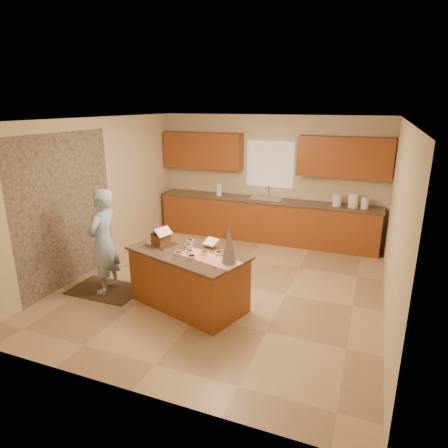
% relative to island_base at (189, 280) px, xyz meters
% --- Properties ---
extents(floor, '(5.50, 5.50, 0.00)m').
position_rel_island_base_xyz_m(floor, '(0.26, 0.84, -0.41)').
color(floor, tan).
rests_on(floor, ground).
extents(ceiling, '(5.50, 5.50, 0.00)m').
position_rel_island_base_xyz_m(ceiling, '(0.26, 0.84, 2.29)').
color(ceiling, silver).
rests_on(ceiling, floor).
extents(wall_back, '(5.50, 5.50, 0.00)m').
position_rel_island_base_xyz_m(wall_back, '(0.26, 3.59, 0.94)').
color(wall_back, beige).
rests_on(wall_back, floor).
extents(wall_front, '(5.50, 5.50, 0.00)m').
position_rel_island_base_xyz_m(wall_front, '(0.26, -1.91, 0.94)').
color(wall_front, beige).
rests_on(wall_front, floor).
extents(wall_left, '(5.50, 5.50, 0.00)m').
position_rel_island_base_xyz_m(wall_left, '(-2.24, 0.84, 0.94)').
color(wall_left, beige).
rests_on(wall_left, floor).
extents(wall_right, '(5.50, 5.50, 0.00)m').
position_rel_island_base_xyz_m(wall_right, '(2.76, 0.84, 0.94)').
color(wall_right, beige).
rests_on(wall_right, floor).
extents(stone_accent, '(0.00, 2.50, 2.50)m').
position_rel_island_base_xyz_m(stone_accent, '(-2.22, 0.04, 0.84)').
color(stone_accent, gray).
rests_on(stone_accent, wall_left).
extents(window_curtain, '(1.05, 0.03, 1.00)m').
position_rel_island_base_xyz_m(window_curtain, '(0.26, 3.56, 1.24)').
color(window_curtain, white).
rests_on(window_curtain, wall_back).
extents(back_counter_base, '(4.80, 0.60, 0.88)m').
position_rel_island_base_xyz_m(back_counter_base, '(0.26, 3.29, 0.03)').
color(back_counter_base, '#95431E').
rests_on(back_counter_base, floor).
extents(back_counter_top, '(4.85, 0.63, 0.04)m').
position_rel_island_base_xyz_m(back_counter_top, '(0.26, 3.29, 0.49)').
color(back_counter_top, brown).
rests_on(back_counter_top, back_counter_base).
extents(upper_cabinet_left, '(1.85, 0.35, 0.80)m').
position_rel_island_base_xyz_m(upper_cabinet_left, '(-1.29, 3.41, 1.49)').
color(upper_cabinet_left, brown).
rests_on(upper_cabinet_left, wall_back).
extents(upper_cabinet_right, '(1.85, 0.35, 0.80)m').
position_rel_island_base_xyz_m(upper_cabinet_right, '(1.81, 3.41, 1.49)').
color(upper_cabinet_right, brown).
rests_on(upper_cabinet_right, wall_back).
extents(sink, '(0.70, 0.45, 0.12)m').
position_rel_island_base_xyz_m(sink, '(0.26, 3.29, 0.48)').
color(sink, silver).
rests_on(sink, back_counter_top).
extents(faucet, '(0.03, 0.03, 0.28)m').
position_rel_island_base_xyz_m(faucet, '(0.26, 3.47, 0.65)').
color(faucet, silver).
rests_on(faucet, back_counter_top).
extents(island_base, '(1.86, 1.32, 0.82)m').
position_rel_island_base_xyz_m(island_base, '(0.00, 0.00, 0.00)').
color(island_base, '#95431E').
rests_on(island_base, floor).
extents(island_top, '(1.95, 1.41, 0.04)m').
position_rel_island_base_xyz_m(island_top, '(-0.00, 0.00, 0.43)').
color(island_top, brown).
rests_on(island_top, island_base).
extents(table_runner, '(0.99, 0.61, 0.01)m').
position_rel_island_base_xyz_m(table_runner, '(0.40, -0.13, 0.45)').
color(table_runner, red).
rests_on(table_runner, island_top).
extents(baking_tray, '(0.51, 0.43, 0.02)m').
position_rel_island_base_xyz_m(baking_tray, '(-0.50, 0.11, 0.46)').
color(baking_tray, silver).
rests_on(baking_tray, island_top).
extents(cookbook, '(0.24, 0.22, 0.09)m').
position_rel_island_base_xyz_m(cookbook, '(0.24, 0.30, 0.53)').
color(cookbook, white).
rests_on(cookbook, island_top).
extents(tinsel_tree, '(0.26, 0.26, 0.51)m').
position_rel_island_base_xyz_m(tinsel_tree, '(0.71, -0.18, 0.71)').
color(tinsel_tree, '#B5B7C2').
rests_on(tinsel_tree, island_top).
extents(rug, '(1.14, 0.74, 0.01)m').
position_rel_island_base_xyz_m(rug, '(-1.49, -0.07, -0.41)').
color(rug, black).
rests_on(rug, floor).
extents(boy, '(0.44, 0.64, 1.68)m').
position_rel_island_base_xyz_m(boy, '(-1.44, -0.07, 0.44)').
color(boy, '#93B3D1').
rests_on(boy, rug).
extents(canister_a, '(0.17, 0.17, 0.24)m').
position_rel_island_base_xyz_m(canister_a, '(1.76, 3.29, 0.63)').
color(canister_a, white).
rests_on(canister_a, back_counter_top).
extents(canister_b, '(0.20, 0.20, 0.28)m').
position_rel_island_base_xyz_m(canister_b, '(2.07, 3.29, 0.65)').
color(canister_b, white).
rests_on(canister_b, back_counter_top).
extents(canister_c, '(0.15, 0.15, 0.22)m').
position_rel_island_base_xyz_m(canister_c, '(2.30, 3.29, 0.62)').
color(canister_c, white).
rests_on(canister_c, back_counter_top).
extents(paper_towel, '(0.12, 0.12, 0.26)m').
position_rel_island_base_xyz_m(paper_towel, '(-0.84, 3.29, 0.64)').
color(paper_towel, white).
rests_on(paper_towel, back_counter_top).
extents(gingerbread_house, '(0.32, 0.33, 0.26)m').
position_rel_island_base_xyz_m(gingerbread_house, '(-0.50, 0.11, 0.57)').
color(gingerbread_house, brown).
rests_on(gingerbread_house, baking_tray).
extents(candy_bowls, '(0.71, 0.70, 0.05)m').
position_rel_island_base_xyz_m(candy_bowls, '(0.10, 0.01, 0.47)').
color(candy_bowls, '#963273').
rests_on(candy_bowls, island_top).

